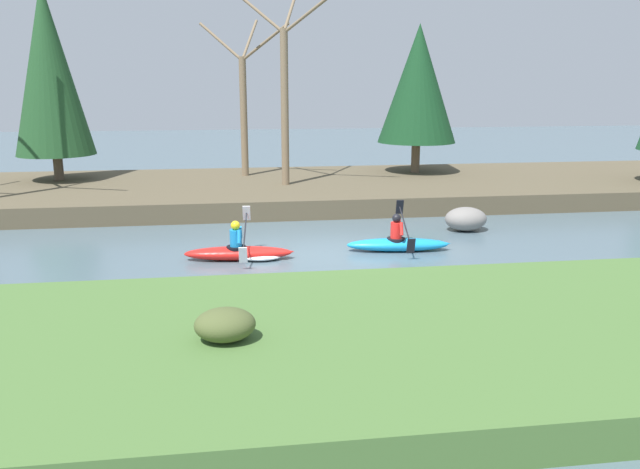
# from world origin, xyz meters

# --- Properties ---
(ground_plane) EXTENTS (90.00, 90.00, 0.00)m
(ground_plane) POSITION_xyz_m (0.00, 0.00, 0.00)
(ground_plane) COLOR #4C606B
(riverbank_near) EXTENTS (44.00, 6.24, 0.57)m
(riverbank_near) POSITION_xyz_m (0.00, -6.33, 0.28)
(riverbank_near) COLOR #476B33
(riverbank_near) RESTS_ON ground
(riverbank_far) EXTENTS (44.00, 8.37, 0.65)m
(riverbank_far) POSITION_xyz_m (0.00, 8.32, 0.32)
(riverbank_far) COLOR brown
(riverbank_far) RESTS_ON ground
(conifer_tree_far_left) EXTENTS (2.93, 2.93, 7.34)m
(conifer_tree_far_left) POSITION_xyz_m (-8.82, 9.88, 4.80)
(conifer_tree_far_left) COLOR brown
(conifer_tree_far_left) RESTS_ON riverbank_far
(conifer_tree_left) EXTENTS (3.24, 3.24, 6.03)m
(conifer_tree_left) POSITION_xyz_m (5.53, 10.09, 4.28)
(conifer_tree_left) COLOR brown
(conifer_tree_left) RESTS_ON riverbank_far
(bare_tree_mid_downstream) EXTENTS (3.44, 3.40, 6.24)m
(bare_tree_mid_downstream) POSITION_xyz_m (-1.59, 10.18, 3.59)
(bare_tree_mid_downstream) COLOR #7A664C
(bare_tree_mid_downstream) RESTS_ON riverbank_far
(bare_tree_downstream) EXTENTS (4.06, 4.01, 7.41)m
(bare_tree_downstream) POSITION_xyz_m (-0.16, 7.65, 4.13)
(bare_tree_downstream) COLOR #7A664C
(bare_tree_downstream) RESTS_ON riverbank_far
(shrub_clump_nearest) EXTENTS (0.92, 0.77, 0.50)m
(shrub_clump_nearest) POSITION_xyz_m (-2.34, -6.53, 0.82)
(shrub_clump_nearest) COLOR #4C562D
(shrub_clump_nearest) RESTS_ON riverbank_near
(kayaker_lead) EXTENTS (2.79, 2.07, 1.20)m
(kayaker_lead) POSITION_xyz_m (2.15, 0.12, 0.22)
(kayaker_lead) COLOR #1993D6
(kayaker_lead) RESTS_ON ground
(kayaker_middle) EXTENTS (2.79, 2.07, 1.20)m
(kayaker_middle) POSITION_xyz_m (-1.95, -0.15, 0.20)
(kayaker_middle) COLOR red
(kayaker_middle) RESTS_ON ground
(boulder_midstream) EXTENTS (1.26, 0.99, 0.71)m
(boulder_midstream) POSITION_xyz_m (4.76, 2.11, 0.36)
(boulder_midstream) COLOR gray
(boulder_midstream) RESTS_ON ground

